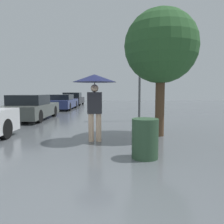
{
  "coord_description": "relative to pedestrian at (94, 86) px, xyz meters",
  "views": [
    {
      "loc": [
        0.54,
        -2.22,
        1.36
      ],
      "look_at": [
        0.55,
        3.6,
        0.8
      ],
      "focal_mm": 35.0,
      "sensor_mm": 36.0,
      "label": 1
    }
  ],
  "objects": [
    {
      "name": "parked_car_third",
      "position": [
        -3.31,
        10.55,
        -0.97
      ],
      "size": [
        1.78,
        4.37,
        1.11
      ],
      "color": "navy",
      "rests_on": "ground_plane"
    },
    {
      "name": "parked_car_second",
      "position": [
        -3.44,
        4.59,
        -0.94
      ],
      "size": [
        1.75,
        3.93,
        1.18
      ],
      "color": "#4C514C",
      "rests_on": "ground_plane"
    },
    {
      "name": "parked_car_farthest",
      "position": [
        -3.41,
        15.68,
        -0.93
      ],
      "size": [
        1.82,
        3.83,
        1.22
      ],
      "color": "black",
      "rests_on": "ground_plane"
    },
    {
      "name": "street_lamp",
      "position": [
        1.71,
        4.09,
        1.37
      ],
      "size": [
        0.27,
        0.27,
        4.64
      ],
      "color": "#515456",
      "rests_on": "ground_plane"
    },
    {
      "name": "pedestrian",
      "position": [
        0.0,
        0.0,
        0.0
      ],
      "size": [
        1.16,
        1.16,
        1.8
      ],
      "color": "beige",
      "rests_on": "ground_plane"
    },
    {
      "name": "ground_plane",
      "position": [
        -0.08,
        -3.6,
        -1.49
      ],
      "size": [
        60.0,
        60.0,
        0.0
      ],
      "primitive_type": "plane",
      "color": "#565B60"
    },
    {
      "name": "trash_bin",
      "position": [
        1.13,
        -1.48,
        -1.09
      ],
      "size": [
        0.54,
        0.54,
        0.81
      ],
      "color": "#2D4C33",
      "rests_on": "ground_plane"
    },
    {
      "name": "tree",
      "position": [
        1.91,
        0.74,
        1.16
      ],
      "size": [
        2.17,
        2.17,
        3.76
      ],
      "color": "brown",
      "rests_on": "ground_plane"
    }
  ]
}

